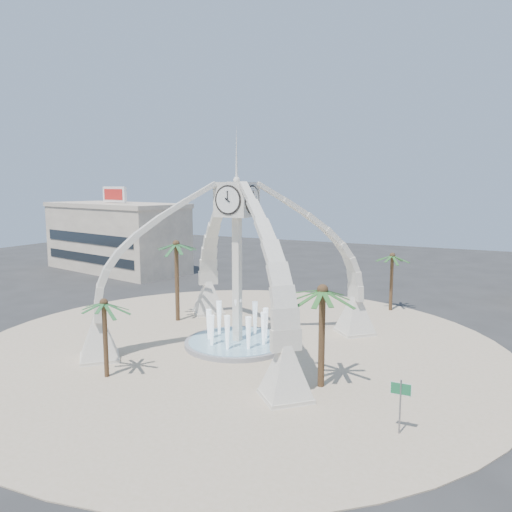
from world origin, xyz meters
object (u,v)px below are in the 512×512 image
at_px(fountain, 238,342).
at_px(palm_east, 323,291).
at_px(clock_tower, 237,261).
at_px(palm_north, 392,256).
at_px(palm_west, 176,245).
at_px(palm_south, 104,304).
at_px(street_sign, 401,396).

distance_m(fountain, palm_east, 10.99).
relative_size(clock_tower, fountain, 2.24).
relative_size(fountain, palm_north, 1.32).
relative_size(palm_east, palm_west, 0.88).
bearing_deg(palm_north, palm_west, -142.51).
distance_m(fountain, palm_south, 11.17).
bearing_deg(clock_tower, palm_north, 63.50).
bearing_deg(palm_west, fountain, -24.18).
relative_size(palm_east, street_sign, 2.43).
xyz_separation_m(palm_west, street_sign, (21.85, -11.98, -4.86)).
height_order(fountain, street_sign, fountain).
distance_m(clock_tower, palm_west, 8.98).
bearing_deg(palm_west, street_sign, -28.75).
xyz_separation_m(palm_south, street_sign, (17.99, 0.95, -2.79)).
bearing_deg(clock_tower, street_sign, -31.30).
distance_m(palm_east, palm_north, 20.66).
distance_m(palm_west, palm_south, 13.66).
xyz_separation_m(palm_east, palm_north, (-0.26, 20.65, -0.57)).
height_order(palm_north, street_sign, palm_north).
height_order(clock_tower, palm_east, clock_tower).
height_order(palm_south, street_sign, palm_south).
distance_m(palm_north, street_sign, 25.28).
bearing_deg(fountain, palm_north, 63.50).
bearing_deg(palm_west, palm_north, 37.49).
bearing_deg(palm_east, palm_south, -159.48).
bearing_deg(clock_tower, palm_south, -115.02).
relative_size(clock_tower, palm_east, 2.65).
bearing_deg(palm_west, palm_east, -26.52).
xyz_separation_m(palm_north, street_sign, (5.63, -24.42, -3.33)).
bearing_deg(palm_south, palm_east, 20.52).
xyz_separation_m(fountain, palm_south, (-4.32, -9.26, 4.50)).
xyz_separation_m(fountain, palm_east, (8.29, -4.54, 5.61)).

